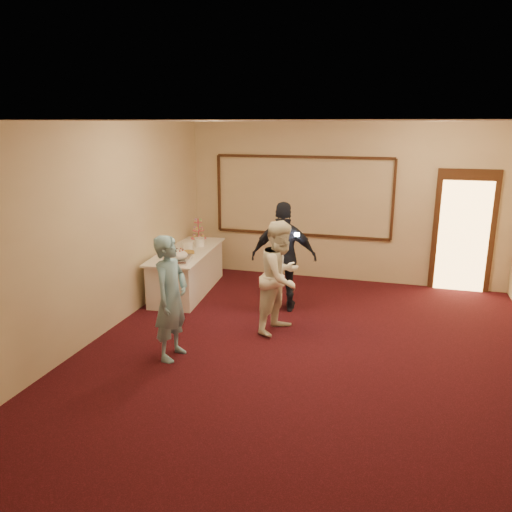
{
  "coord_description": "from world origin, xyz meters",
  "views": [
    {
      "loc": [
        1.02,
        -5.96,
        2.99
      ],
      "look_at": [
        -0.89,
        0.59,
        1.15
      ],
      "focal_mm": 35.0,
      "sensor_mm": 36.0,
      "label": 1
    }
  ],
  "objects_px": {
    "woman": "(281,277)",
    "plate_stack_a": "(188,245)",
    "man": "(171,298)",
    "guest": "(284,257)",
    "buffet_table": "(187,271)",
    "pavlova_tray": "(178,257)",
    "cupcake_stand": "(198,231)",
    "tart": "(188,253)",
    "plate_stack_b": "(200,242)"
  },
  "relations": [
    {
      "from": "man",
      "to": "cupcake_stand",
      "type": "bearing_deg",
      "value": 22.47
    },
    {
      "from": "plate_stack_b",
      "to": "buffet_table",
      "type": "bearing_deg",
      "value": -106.09
    },
    {
      "from": "pavlova_tray",
      "to": "man",
      "type": "xyz_separation_m",
      "value": [
        0.71,
        -1.74,
        -0.04
      ]
    },
    {
      "from": "plate_stack_b",
      "to": "tart",
      "type": "relative_size",
      "value": 0.75
    },
    {
      "from": "cupcake_stand",
      "to": "man",
      "type": "relative_size",
      "value": 0.27
    },
    {
      "from": "plate_stack_b",
      "to": "woman",
      "type": "height_order",
      "value": "woman"
    },
    {
      "from": "plate_stack_b",
      "to": "woman",
      "type": "relative_size",
      "value": 0.11
    },
    {
      "from": "plate_stack_b",
      "to": "guest",
      "type": "relative_size",
      "value": 0.11
    },
    {
      "from": "cupcake_stand",
      "to": "woman",
      "type": "bearing_deg",
      "value": -44.82
    },
    {
      "from": "cupcake_stand",
      "to": "guest",
      "type": "relative_size",
      "value": 0.25
    },
    {
      "from": "plate_stack_b",
      "to": "guest",
      "type": "height_order",
      "value": "guest"
    },
    {
      "from": "buffet_table",
      "to": "guest",
      "type": "relative_size",
      "value": 1.26
    },
    {
      "from": "pavlova_tray",
      "to": "tart",
      "type": "height_order",
      "value": "pavlova_tray"
    },
    {
      "from": "pavlova_tray",
      "to": "woman",
      "type": "xyz_separation_m",
      "value": [
        1.86,
        -0.5,
        -0.03
      ]
    },
    {
      "from": "pavlova_tray",
      "to": "guest",
      "type": "relative_size",
      "value": 0.33
    },
    {
      "from": "buffet_table",
      "to": "woman",
      "type": "relative_size",
      "value": 1.36
    },
    {
      "from": "woman",
      "to": "man",
      "type": "bearing_deg",
      "value": 156.04
    },
    {
      "from": "tart",
      "to": "man",
      "type": "relative_size",
      "value": 0.16
    },
    {
      "from": "woman",
      "to": "guest",
      "type": "bearing_deg",
      "value": 29.37
    },
    {
      "from": "woman",
      "to": "plate_stack_a",
      "type": "bearing_deg",
      "value": 76.56
    },
    {
      "from": "cupcake_stand",
      "to": "plate_stack_b",
      "type": "distance_m",
      "value": 0.64
    },
    {
      "from": "cupcake_stand",
      "to": "man",
      "type": "bearing_deg",
      "value": -73.06
    },
    {
      "from": "plate_stack_b",
      "to": "guest",
      "type": "distance_m",
      "value": 1.92
    },
    {
      "from": "buffet_table",
      "to": "tart",
      "type": "relative_size",
      "value": 8.87
    },
    {
      "from": "plate_stack_b",
      "to": "man",
      "type": "relative_size",
      "value": 0.12
    },
    {
      "from": "plate_stack_a",
      "to": "man",
      "type": "relative_size",
      "value": 0.12
    },
    {
      "from": "plate_stack_a",
      "to": "tart",
      "type": "xyz_separation_m",
      "value": [
        0.13,
        -0.29,
        -0.06
      ]
    },
    {
      "from": "plate_stack_a",
      "to": "woman",
      "type": "relative_size",
      "value": 0.12
    },
    {
      "from": "buffet_table",
      "to": "plate_stack_a",
      "type": "relative_size",
      "value": 11.62
    },
    {
      "from": "buffet_table",
      "to": "plate_stack_a",
      "type": "xyz_separation_m",
      "value": [
        0.0,
        0.05,
        0.46
      ]
    },
    {
      "from": "cupcake_stand",
      "to": "tart",
      "type": "xyz_separation_m",
      "value": [
        0.29,
        -1.17,
        -0.13
      ]
    },
    {
      "from": "pavlova_tray",
      "to": "plate_stack_b",
      "type": "xyz_separation_m",
      "value": [
        -0.07,
        1.09,
        -0.01
      ]
    },
    {
      "from": "tart",
      "to": "woman",
      "type": "height_order",
      "value": "woman"
    },
    {
      "from": "pavlova_tray",
      "to": "plate_stack_a",
      "type": "relative_size",
      "value": 3.02
    },
    {
      "from": "cupcake_stand",
      "to": "man",
      "type": "xyz_separation_m",
      "value": [
        1.04,
        -3.4,
        -0.11
      ]
    },
    {
      "from": "cupcake_stand",
      "to": "plate_stack_a",
      "type": "height_order",
      "value": "cupcake_stand"
    },
    {
      "from": "buffet_table",
      "to": "pavlova_tray",
      "type": "relative_size",
      "value": 3.85
    },
    {
      "from": "tart",
      "to": "man",
      "type": "bearing_deg",
      "value": -71.53
    },
    {
      "from": "plate_stack_b",
      "to": "tart",
      "type": "bearing_deg",
      "value": -87.36
    },
    {
      "from": "man",
      "to": "guest",
      "type": "xyz_separation_m",
      "value": [
        1.0,
        2.07,
        0.08
      ]
    },
    {
      "from": "pavlova_tray",
      "to": "plate_stack_a",
      "type": "bearing_deg",
      "value": 101.93
    },
    {
      "from": "pavlova_tray",
      "to": "woman",
      "type": "relative_size",
      "value": 0.35
    },
    {
      "from": "woman",
      "to": "guest",
      "type": "distance_m",
      "value": 0.85
    },
    {
      "from": "buffet_table",
      "to": "guest",
      "type": "xyz_separation_m",
      "value": [
        1.87,
        -0.4,
        0.5
      ]
    },
    {
      "from": "plate_stack_a",
      "to": "pavlova_tray",
      "type": "bearing_deg",
      "value": -78.07
    },
    {
      "from": "plate_stack_b",
      "to": "man",
      "type": "distance_m",
      "value": 2.93
    },
    {
      "from": "man",
      "to": "woman",
      "type": "bearing_deg",
      "value": -37.43
    },
    {
      "from": "man",
      "to": "woman",
      "type": "xyz_separation_m",
      "value": [
        1.15,
        1.23,
        0.01
      ]
    },
    {
      "from": "woman",
      "to": "buffet_table",
      "type": "bearing_deg",
      "value": 77.66
    },
    {
      "from": "cupcake_stand",
      "to": "guest",
      "type": "bearing_deg",
      "value": -33.35
    }
  ]
}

